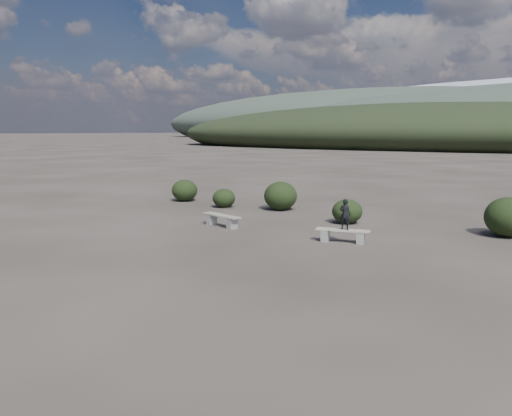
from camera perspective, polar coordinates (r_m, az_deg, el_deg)
The scene contains 9 objects.
ground at distance 12.22m, azimuth -9.10°, elevation -7.22°, with size 1200.00×1200.00×0.00m, color #2D2723.
bench_left at distance 17.63m, azimuth -3.96°, elevation -1.32°, with size 1.73×0.68×0.42m.
bench_right at distance 15.34m, azimuth 9.88°, elevation -3.01°, with size 1.64×0.77×0.40m.
seated_person at distance 15.22m, azimuth 10.14°, elevation -0.71°, with size 0.34×0.22×0.94m, color black.
shrub_a at distance 22.06m, azimuth -3.69°, elevation 1.14°, with size 1.01×1.01×0.82m, color black.
shrub_b at distance 21.30m, azimuth 2.82°, elevation 1.40°, with size 1.42×1.42×1.22m, color black.
shrub_c at distance 18.48m, azimuth 10.38°, elevation -0.39°, with size 1.11×1.11×0.89m, color black.
shrub_d at distance 17.80m, azimuth 26.89°, elevation -0.92°, with size 1.46×1.46×1.27m, color black.
shrub_f at distance 24.22m, azimuth -8.16°, elevation 2.01°, with size 1.23×1.23×1.04m, color black.
Camera 1 is at (8.21, -8.41, 3.35)m, focal length 35.00 mm.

